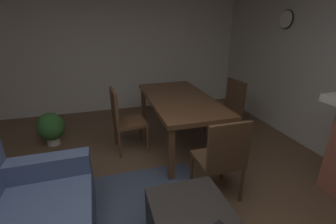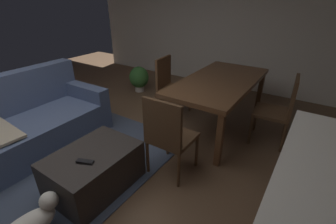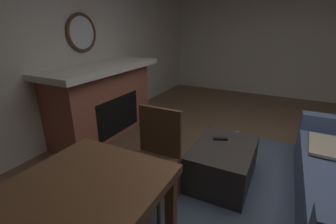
{
  "view_description": "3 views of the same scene",
  "coord_description": "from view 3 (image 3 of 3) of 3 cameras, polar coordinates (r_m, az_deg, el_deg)",
  "views": [
    {
      "loc": [
        -1.09,
        0.13,
        1.79
      ],
      "look_at": [
        1.08,
        -0.5,
        0.91
      ],
      "focal_mm": 24.82,
      "sensor_mm": 36.0,
      "label": 1
    },
    {
      "loc": [
        -1.03,
        -2.11,
        1.81
      ],
      "look_at": [
        0.23,
        -1.27,
        1.05
      ],
      "focal_mm": 25.07,
      "sensor_mm": 36.0,
      "label": 2
    },
    {
      "loc": [
        2.4,
        0.05,
        1.65
      ],
      "look_at": [
        0.3,
        -1.02,
        0.78
      ],
      "focal_mm": 25.43,
      "sensor_mm": 36.0,
      "label": 3
    }
  ],
  "objects": [
    {
      "name": "wall_back_fireplace_side",
      "position": [
        3.77,
        -23.75,
        13.37
      ],
      "size": [
        8.13,
        0.12,
        2.62
      ],
      "primitive_type": "cube",
      "color": "beige",
      "rests_on": "ground"
    },
    {
      "name": "small_dog",
      "position": [
        3.37,
        15.34,
        -6.62
      ],
      "size": [
        0.55,
        0.22,
        0.29
      ],
      "color": "silver",
      "rests_on": "ground"
    },
    {
      "name": "wall_left",
      "position": [
        6.27,
        27.6,
        14.92
      ],
      "size": [
        0.12,
        6.07,
        2.62
      ],
      "primitive_type": "cube",
      "color": "beige",
      "rests_on": "ground"
    },
    {
      "name": "round_wall_mirror",
      "position": [
        3.88,
        -19.97,
        17.41
      ],
      "size": [
        0.56,
        0.05,
        0.56
      ],
      "color": "#4C331E"
    },
    {
      "name": "dining_chair_west",
      "position": [
        2.28,
        -3.19,
        -9.49
      ],
      "size": [
        0.44,
        0.44,
        0.93
      ],
      "color": "#513823",
      "rests_on": "ground"
    },
    {
      "name": "floor",
      "position": [
        2.91,
        21.96,
        -16.04
      ],
      "size": [
        9.28,
        9.28,
        0.0
      ],
      "primitive_type": "plane",
      "color": "brown"
    },
    {
      "name": "ottoman_coffee_table",
      "position": [
        2.74,
        12.87,
        -11.96
      ],
      "size": [
        0.87,
        0.62,
        0.43
      ],
      "primitive_type": "cube",
      "color": "#2D2826",
      "rests_on": "ground"
    },
    {
      "name": "fireplace",
      "position": [
        3.84,
        -15.27,
        2.86
      ],
      "size": [
        1.95,
        0.76,
        1.09
      ],
      "color": "#9E5642",
      "rests_on": "ground"
    },
    {
      "name": "tv_remote",
      "position": [
        2.76,
        12.42,
        -6.27
      ],
      "size": [
        0.11,
        0.17,
        0.02
      ],
      "primitive_type": "cube",
      "rotation": [
        0.0,
        0.0,
        0.4
      ],
      "color": "black",
      "rests_on": "ottoman_coffee_table"
    },
    {
      "name": "area_rug",
      "position": [
        2.82,
        25.07,
        -17.77
      ],
      "size": [
        2.6,
        2.0,
        0.01
      ],
      "primitive_type": "cube",
      "color": "#3D475B",
      "rests_on": "ground"
    }
  ]
}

